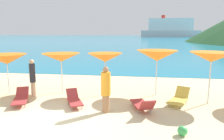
{
  "coord_description": "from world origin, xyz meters",
  "views": [
    {
      "loc": [
        3.09,
        -6.44,
        3.13
      ],
      "look_at": [
        1.52,
        4.57,
        1.2
      ],
      "focal_mm": 33.63,
      "sensor_mm": 36.0,
      "label": 1
    }
  ],
  "objects_px": {
    "umbrella_5": "(157,56)",
    "beachgoer_1": "(33,76)",
    "umbrella_3": "(61,57)",
    "lounge_chair_2": "(21,98)",
    "umbrella_2": "(7,59)",
    "lounge_chair_5": "(142,104)",
    "lounge_chair_6": "(74,99)",
    "cruise_ship": "(170,29)",
    "beach_ball": "(182,131)",
    "lounge_chair_0": "(179,98)",
    "umbrella_6": "(211,57)",
    "umbrella_4": "(105,58)",
    "beachgoer_0": "(106,89)"
  },
  "relations": [
    {
      "from": "lounge_chair_0",
      "to": "beachgoer_0",
      "type": "xyz_separation_m",
      "value": [
        -3.08,
        -1.43,
        0.7
      ]
    },
    {
      "from": "umbrella_4",
      "to": "lounge_chair_0",
      "type": "relative_size",
      "value": 1.37
    },
    {
      "from": "umbrella_6",
      "to": "cruise_ship",
      "type": "distance_m",
      "value": 195.06
    },
    {
      "from": "lounge_chair_0",
      "to": "lounge_chair_6",
      "type": "distance_m",
      "value": 4.68
    },
    {
      "from": "cruise_ship",
      "to": "umbrella_6",
      "type": "bearing_deg",
      "value": -94.38
    },
    {
      "from": "umbrella_5",
      "to": "beachgoer_1",
      "type": "xyz_separation_m",
      "value": [
        -6.17,
        -1.02,
        -1.02
      ]
    },
    {
      "from": "umbrella_6",
      "to": "umbrella_5",
      "type": "bearing_deg",
      "value": 156.31
    },
    {
      "from": "umbrella_3",
      "to": "beachgoer_1",
      "type": "xyz_separation_m",
      "value": [
        -1.21,
        -0.84,
        -0.87
      ]
    },
    {
      "from": "umbrella_5",
      "to": "umbrella_6",
      "type": "bearing_deg",
      "value": -23.69
    },
    {
      "from": "umbrella_6",
      "to": "lounge_chair_0",
      "type": "height_order",
      "value": "umbrella_6"
    },
    {
      "from": "umbrella_5",
      "to": "cruise_ship",
      "type": "xyz_separation_m",
      "value": [
        24.59,
        192.71,
        5.51
      ]
    },
    {
      "from": "lounge_chair_5",
      "to": "beach_ball",
      "type": "xyz_separation_m",
      "value": [
        1.24,
        -1.93,
        -0.13
      ]
    },
    {
      "from": "umbrella_2",
      "to": "umbrella_6",
      "type": "xyz_separation_m",
      "value": [
        9.85,
        -0.08,
        0.27
      ]
    },
    {
      "from": "beach_ball",
      "to": "cruise_ship",
      "type": "height_order",
      "value": "cruise_ship"
    },
    {
      "from": "umbrella_3",
      "to": "cruise_ship",
      "type": "height_order",
      "value": "cruise_ship"
    },
    {
      "from": "lounge_chair_2",
      "to": "cruise_ship",
      "type": "xyz_separation_m",
      "value": [
        30.74,
        194.9,
        7.29
      ]
    },
    {
      "from": "umbrella_3",
      "to": "lounge_chair_5",
      "type": "xyz_separation_m",
      "value": [
        4.28,
        -2.23,
        -1.61
      ]
    },
    {
      "from": "lounge_chair_2",
      "to": "beachgoer_1",
      "type": "xyz_separation_m",
      "value": [
        -0.02,
        1.17,
        0.76
      ]
    },
    {
      "from": "umbrella_2",
      "to": "lounge_chair_2",
      "type": "height_order",
      "value": "umbrella_2"
    },
    {
      "from": "lounge_chair_2",
      "to": "beach_ball",
      "type": "bearing_deg",
      "value": -41.28
    },
    {
      "from": "beach_ball",
      "to": "lounge_chair_2",
      "type": "bearing_deg",
      "value": 162.3
    },
    {
      "from": "umbrella_2",
      "to": "umbrella_3",
      "type": "xyz_separation_m",
      "value": [
        2.62,
        0.74,
        0.05
      ]
    },
    {
      "from": "umbrella_6",
      "to": "lounge_chair_2",
      "type": "xyz_separation_m",
      "value": [
        -8.42,
        -1.2,
        -1.85
      ]
    },
    {
      "from": "beachgoer_1",
      "to": "beach_ball",
      "type": "distance_m",
      "value": 7.55
    },
    {
      "from": "lounge_chair_2",
      "to": "umbrella_5",
      "type": "bearing_deg",
      "value": -3.95
    },
    {
      "from": "umbrella_2",
      "to": "lounge_chair_6",
      "type": "relative_size",
      "value": 1.36
    },
    {
      "from": "lounge_chair_2",
      "to": "lounge_chair_6",
      "type": "height_order",
      "value": "lounge_chair_6"
    },
    {
      "from": "lounge_chair_2",
      "to": "cruise_ship",
      "type": "relative_size",
      "value": 0.03
    },
    {
      "from": "umbrella_2",
      "to": "umbrella_5",
      "type": "bearing_deg",
      "value": 6.92
    },
    {
      "from": "umbrella_5",
      "to": "lounge_chair_0",
      "type": "height_order",
      "value": "umbrella_5"
    },
    {
      "from": "umbrella_2",
      "to": "umbrella_5",
      "type": "xyz_separation_m",
      "value": [
        7.58,
        0.92,
        0.2
      ]
    },
    {
      "from": "umbrella_5",
      "to": "beach_ball",
      "type": "relative_size",
      "value": 7.45
    },
    {
      "from": "lounge_chair_5",
      "to": "cruise_ship",
      "type": "bearing_deg",
      "value": -115.89
    },
    {
      "from": "umbrella_5",
      "to": "lounge_chair_0",
      "type": "distance_m",
      "value": 2.38
    },
    {
      "from": "beachgoer_0",
      "to": "cruise_ship",
      "type": "distance_m",
      "value": 197.35
    },
    {
      "from": "umbrella_3",
      "to": "lounge_chair_2",
      "type": "distance_m",
      "value": 2.85
    },
    {
      "from": "lounge_chair_0",
      "to": "umbrella_3",
      "type": "bearing_deg",
      "value": -164.11
    },
    {
      "from": "umbrella_2",
      "to": "lounge_chair_6",
      "type": "height_order",
      "value": "umbrella_2"
    },
    {
      "from": "beach_ball",
      "to": "umbrella_3",
      "type": "bearing_deg",
      "value": 143.0
    },
    {
      "from": "umbrella_2",
      "to": "umbrella_6",
      "type": "height_order",
      "value": "umbrella_6"
    },
    {
      "from": "beachgoer_1",
      "to": "beach_ball",
      "type": "relative_size",
      "value": 6.02
    },
    {
      "from": "umbrella_2",
      "to": "lounge_chair_0",
      "type": "bearing_deg",
      "value": -2.48
    },
    {
      "from": "lounge_chair_0",
      "to": "beachgoer_0",
      "type": "height_order",
      "value": "beachgoer_0"
    },
    {
      "from": "beach_ball",
      "to": "cruise_ship",
      "type": "bearing_deg",
      "value": 83.05
    },
    {
      "from": "lounge_chair_2",
      "to": "umbrella_4",
      "type": "bearing_deg",
      "value": 4.48
    },
    {
      "from": "umbrella_2",
      "to": "lounge_chair_5",
      "type": "xyz_separation_m",
      "value": [
        6.9,
        -1.48,
        -1.56
      ]
    },
    {
      "from": "lounge_chair_5",
      "to": "beach_ball",
      "type": "height_order",
      "value": "lounge_chair_5"
    },
    {
      "from": "lounge_chair_2",
      "to": "beach_ball",
      "type": "relative_size",
      "value": 5.83
    },
    {
      "from": "umbrella_3",
      "to": "beachgoer_0",
      "type": "distance_m",
      "value": 3.9
    },
    {
      "from": "beach_ball",
      "to": "cruise_ship",
      "type": "xyz_separation_m",
      "value": [
        24.03,
        197.04,
        7.4
      ]
    }
  ]
}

